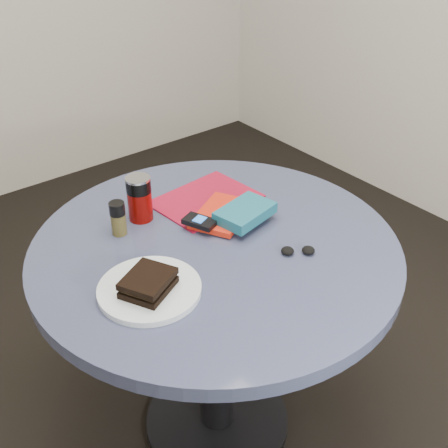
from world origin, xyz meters
TOP-DOWN VIEW (x-y plane):
  - ground at (0.00, 0.00)m, footprint 4.00×4.00m
  - table at (0.00, 0.00)m, footprint 1.00×1.00m
  - plate at (-0.25, -0.06)m, footprint 0.33×0.33m
  - sandwich at (-0.25, -0.07)m, footprint 0.15×0.14m
  - soda_can at (-0.09, 0.23)m, footprint 0.08×0.08m
  - pepper_grinder at (-0.18, 0.20)m, footprint 0.05×0.05m
  - magazine at (0.12, 0.20)m, footprint 0.32×0.25m
  - red_book at (0.09, 0.09)m, footprint 0.23×0.21m
  - novel at (0.12, 0.02)m, footprint 0.18×0.14m
  - mp3_player at (0.00, 0.08)m, footprint 0.08×0.10m
  - headphones at (0.14, -0.17)m, footprint 0.09×0.08m

SIDE VIEW (x-z plane):
  - ground at x=0.00m, z-range 0.00..0.00m
  - table at x=0.00m, z-range 0.21..0.96m
  - magazine at x=0.12m, z-range 0.75..0.76m
  - plate at x=-0.25m, z-range 0.75..0.77m
  - headphones at x=0.14m, z-range 0.75..0.77m
  - red_book at x=0.09m, z-range 0.76..0.77m
  - mp3_player at x=0.00m, z-range 0.77..0.79m
  - sandwich at x=-0.25m, z-range 0.77..0.81m
  - novel at x=0.12m, z-range 0.77..0.80m
  - pepper_grinder at x=-0.18m, z-range 0.75..0.85m
  - soda_can at x=-0.09m, z-range 0.75..0.88m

